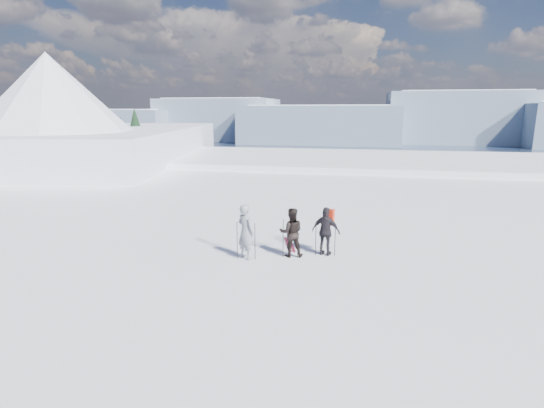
{
  "coord_description": "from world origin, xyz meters",
  "views": [
    {
      "loc": [
        0.71,
        -10.35,
        4.89
      ],
      "look_at": [
        -2.0,
        3.0,
        1.83
      ],
      "focal_mm": 28.0,
      "sensor_mm": 36.0,
      "label": 1
    }
  ],
  "objects": [
    {
      "name": "lake_basin",
      "position": [
        0.0,
        30.0,
        -6.5
      ],
      "size": [
        820.0,
        820.0,
        71.62
      ],
      "color": "white",
      "rests_on": "ground"
    },
    {
      "name": "far_mountain_range",
      "position": [
        29.6,
        454.78,
        -7.19
      ],
      "size": [
        770.0,
        110.0,
        53.0
      ],
      "color": "slate",
      "rests_on": "ground"
    },
    {
      "name": "near_ridge",
      "position": [
        -26.56,
        29.34,
        -3.48
      ],
      "size": [
        31.37,
        35.68,
        25.62
      ],
      "color": "white",
      "rests_on": "ground"
    },
    {
      "name": "skier_grey",
      "position": [
        -2.83,
        2.67,
        0.93
      ],
      "size": [
        0.81,
        0.74,
        1.86
      ],
      "primitive_type": "imported",
      "rotation": [
        0.0,
        0.0,
        2.56
      ],
      "color": "gray",
      "rests_on": "ground"
    },
    {
      "name": "skier_dark",
      "position": [
        -1.38,
        3.18,
        0.84
      ],
      "size": [
        0.93,
        0.79,
        1.68
      ],
      "primitive_type": "imported",
      "rotation": [
        0.0,
        0.0,
        3.34
      ],
      "color": "black",
      "rests_on": "ground"
    },
    {
      "name": "skier_pack",
      "position": [
        -0.24,
        3.54,
        0.84
      ],
      "size": [
        1.05,
        0.64,
        1.67
      ],
      "primitive_type": "imported",
      "rotation": [
        0.0,
        0.0,
        2.89
      ],
      "color": "black",
      "rests_on": "ground"
    },
    {
      "name": "backpack",
      "position": [
        -0.18,
        3.78,
        1.94
      ],
      "size": [
        0.4,
        0.28,
        0.54
      ],
      "primitive_type": "cube",
      "rotation": [
        0.0,
        0.0,
        2.89
      ],
      "color": "red",
      "rests_on": "skier_pack"
    },
    {
      "name": "ski_poles",
      "position": [
        -1.52,
        3.04,
        0.61
      ],
      "size": [
        3.19,
        0.95,
        1.32
      ],
      "color": "black",
      "rests_on": "ground"
    },
    {
      "name": "skis_loose",
      "position": [
        -1.63,
        4.4,
        0.01
      ],
      "size": [
        0.7,
        1.66,
        0.03
      ],
      "color": "black",
      "rests_on": "ground"
    }
  ]
}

